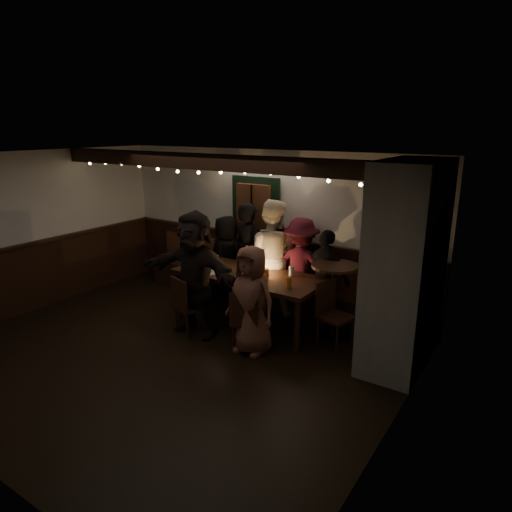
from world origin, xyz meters
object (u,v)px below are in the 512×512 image
Objects in this scene: chair_near_right at (246,318)px; person_b at (249,255)px; person_a at (226,258)px; person_f at (195,274)px; chair_end at (331,309)px; dining_table at (249,278)px; person_d at (301,268)px; person_g at (251,300)px; person_e at (326,278)px; person_c at (271,257)px; chair_near_left at (185,303)px; high_top at (334,291)px.

person_b is at bearing 122.95° from chair_near_right.
person_a is 1.46m from person_f.
person_f is at bearing -157.22° from chair_end.
dining_table is 1.43× the size of person_d.
person_d is at bearing -159.93° from person_b.
person_b is (-1.79, 0.60, 0.36)m from chair_end.
dining_table is 0.90m from person_g.
person_e is 0.81× the size of person_f.
chair_end is 0.50× the size of person_c.
chair_near_right is at bearing 87.21° from person_e.
person_f is 1.02m from person_g.
person_f is at bearing 55.70° from person_c.
person_b is at bearing -5.24° from person_d.
person_c is at bearing 68.43° from chair_near_left.
person_g is at bearing -121.86° from high_top.
person_c is 1.01× the size of person_f.
person_f is (-0.95, -1.44, 0.12)m from person_d.
chair_end is 1.13m from person_d.
person_b is 0.95m from person_d.
chair_end is at bearing 167.70° from person_a.
person_e is 1.00× the size of person_g.
person_e is at bearing 131.12° from high_top.
person_a is 0.96m from person_c.
person_e is (-0.37, 0.61, 0.22)m from chair_end.
chair_near_right is at bearing -150.05° from person_g.
high_top is at bearing 174.93° from person_a.
person_b reaches higher than chair_near_left.
chair_near_right is 0.94× the size of chair_end.
person_a is (-2.27, 0.61, 0.23)m from chair_end.
person_b reaches higher than person_e.
chair_near_left is at bearing -127.68° from person_f.
high_top is (1.23, 0.39, -0.07)m from dining_table.
person_g is at bearing 4.44° from chair_near_left.
chair_near_left is at bearing 106.66° from person_a.
chair_near_left is 2.15m from person_e.
chair_end is 1.14m from person_g.
chair_end is 1.50m from person_c.
chair_near_left is 2.16m from high_top.
chair_near_right is at bearing 78.68° from person_d.
person_d is at bearing 153.20° from high_top.
person_d is (-0.85, 0.69, 0.28)m from chair_end.
person_d is (0.49, 0.76, 0.05)m from dining_table.
person_a reaches higher than person_e.
dining_table is at bearing 138.64° from person_b.
person_c reaches higher than person_g.
high_top is 0.72× the size of person_g.
person_a is (-1.41, 1.44, 0.26)m from chair_near_right.
person_e is at bearing 167.89° from person_c.
chair_near_left is at bearing 53.73° from person_c.
person_c is at bearing 168.12° from high_top.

